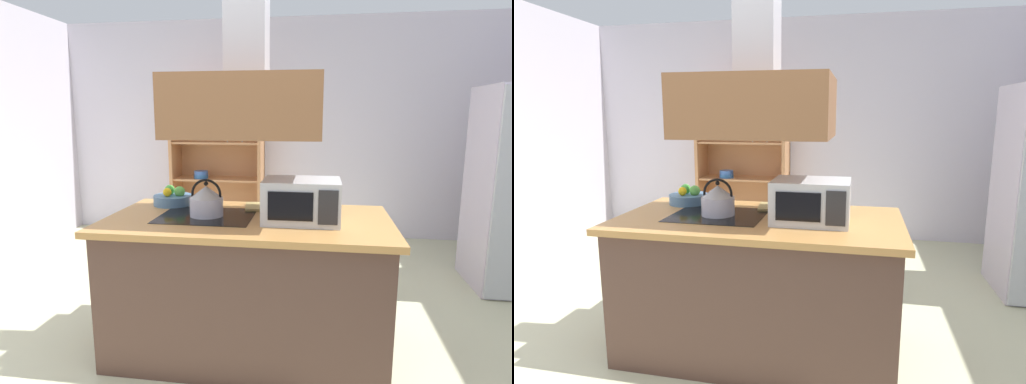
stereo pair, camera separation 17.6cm
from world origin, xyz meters
TOP-DOWN VIEW (x-y plane):
  - ground_plane at (0.00, 0.00)m, footprint 7.80×7.80m
  - wall_back at (0.00, 3.00)m, footprint 6.00×0.12m
  - kitchen_island at (-0.09, 0.17)m, footprint 1.79×0.95m
  - range_hood at (-0.09, 0.17)m, footprint 0.90×0.70m
  - dish_cabinet at (-0.91, 2.78)m, footprint 1.14×0.40m
  - kettle at (-0.35, 0.17)m, footprint 0.21×0.21m
  - cutting_board at (0.02, 0.47)m, footprint 0.37×0.29m
  - microwave at (0.25, 0.13)m, footprint 0.46×0.35m
  - fruit_bowl at (-0.68, 0.47)m, footprint 0.28×0.28m

SIDE VIEW (x-z plane):
  - ground_plane at x=0.00m, z-range 0.00..0.00m
  - kitchen_island at x=-0.09m, z-range 0.00..0.90m
  - dish_cabinet at x=-0.91m, z-range -0.11..1.73m
  - cutting_board at x=0.02m, z-range 0.90..0.92m
  - fruit_bowl at x=-0.68m, z-range 0.88..1.02m
  - kettle at x=-0.35m, z-range 0.88..1.12m
  - microwave at x=0.25m, z-range 0.90..1.16m
  - wall_back at x=0.00m, z-range 0.00..2.70m
  - range_hood at x=-0.09m, z-range 1.06..2.36m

